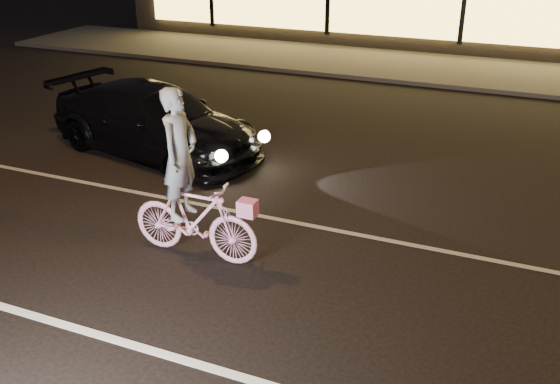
% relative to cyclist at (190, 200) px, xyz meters
% --- Properties ---
extents(ground, '(90.00, 90.00, 0.00)m').
position_rel_cyclist_xyz_m(ground, '(1.56, -0.52, -0.86)').
color(ground, black).
rests_on(ground, ground).
extents(lane_stripe_near, '(60.00, 0.12, 0.01)m').
position_rel_cyclist_xyz_m(lane_stripe_near, '(1.56, -2.02, -0.85)').
color(lane_stripe_near, silver).
rests_on(lane_stripe_near, ground).
extents(lane_stripe_far, '(60.00, 0.10, 0.01)m').
position_rel_cyclist_xyz_m(lane_stripe_far, '(1.56, 1.48, -0.85)').
color(lane_stripe_far, gray).
rests_on(lane_stripe_far, ground).
extents(sidewalk, '(30.00, 4.00, 0.12)m').
position_rel_cyclist_xyz_m(sidewalk, '(1.56, 12.48, -0.80)').
color(sidewalk, '#383533').
rests_on(sidewalk, ground).
extents(cyclist, '(1.91, 0.66, 2.41)m').
position_rel_cyclist_xyz_m(cyclist, '(0.00, 0.00, 0.00)').
color(cyclist, '#F84EA3').
rests_on(cyclist, ground).
extents(sedan, '(4.93, 2.83, 1.35)m').
position_rel_cyclist_xyz_m(sedan, '(-2.72, 3.26, -0.18)').
color(sedan, black).
rests_on(sedan, ground).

